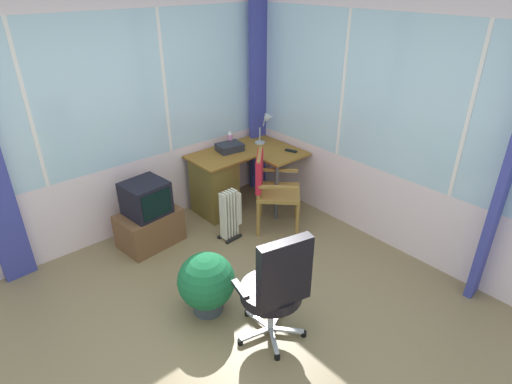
# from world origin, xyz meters

# --- Properties ---
(ground) EXTENTS (5.16, 5.03, 0.06)m
(ground) POSITION_xyz_m (0.00, 0.00, -0.03)
(ground) COLOR olive
(north_window_panel) EXTENTS (4.16, 0.07, 2.56)m
(north_window_panel) POSITION_xyz_m (0.00, 2.04, 1.27)
(north_window_panel) COLOR silver
(north_window_panel) RESTS_ON ground
(east_window_panel) EXTENTS (0.07, 4.03, 2.56)m
(east_window_panel) POSITION_xyz_m (2.11, -0.00, 1.27)
(east_window_panel) COLOR silver
(east_window_panel) RESTS_ON ground
(curtain_corner) EXTENTS (0.29, 0.09, 2.46)m
(curtain_corner) POSITION_xyz_m (1.98, 1.91, 1.23)
(curtain_corner) COLOR #3B3F96
(curtain_corner) RESTS_ON ground
(curtain_east_far) EXTENTS (0.29, 0.09, 2.46)m
(curtain_east_far) POSITION_xyz_m (2.03, -1.11, 1.23)
(curtain_east_far) COLOR #3B3F96
(curtain_east_far) RESTS_ON ground
(desk) EXTENTS (1.24, 0.96, 0.73)m
(desk) POSITION_xyz_m (1.11, 1.68, 0.40)
(desk) COLOR #8F6025
(desk) RESTS_ON ground
(desk_lamp) EXTENTS (0.24, 0.21, 0.40)m
(desk_lamp) POSITION_xyz_m (1.88, 1.64, 1.00)
(desk_lamp) COLOR #B2B7BC
(desk_lamp) RESTS_ON desk
(tv_remote) EXTENTS (0.09, 0.16, 0.02)m
(tv_remote) POSITION_xyz_m (1.90, 1.23, 0.74)
(tv_remote) COLOR black
(tv_remote) RESTS_ON desk
(spray_bottle) EXTENTS (0.06, 0.06, 0.22)m
(spray_bottle) POSITION_xyz_m (1.45, 1.86, 0.84)
(spray_bottle) COLOR pink
(spray_bottle) RESTS_ON desk
(paper_tray) EXTENTS (0.33, 0.27, 0.09)m
(paper_tray) POSITION_xyz_m (1.36, 1.75, 0.78)
(paper_tray) COLOR #272932
(paper_tray) RESTS_ON desk
(wooden_armchair) EXTENTS (0.68, 0.68, 0.92)m
(wooden_armchair) POSITION_xyz_m (1.32, 1.02, 0.58)
(wooden_armchair) COLOR olive
(wooden_armchair) RESTS_ON ground
(office_chair) EXTENTS (0.63, 0.58, 1.04)m
(office_chair) POSITION_xyz_m (0.20, -0.31, 0.57)
(office_chair) COLOR #B7B7BF
(office_chair) RESTS_ON ground
(tv_on_stand) EXTENTS (0.68, 0.51, 0.75)m
(tv_on_stand) POSITION_xyz_m (0.12, 1.61, 0.33)
(tv_on_stand) COLOR brown
(tv_on_stand) RESTS_ON ground
(space_heater) EXTENTS (0.27, 0.18, 0.59)m
(space_heater) POSITION_xyz_m (0.86, 1.12, 0.30)
(space_heater) COLOR silver
(space_heater) RESTS_ON ground
(potted_plant) EXTENTS (0.50, 0.50, 0.58)m
(potted_plant) POSITION_xyz_m (-0.02, 0.34, 0.31)
(potted_plant) COLOR #394148
(potted_plant) RESTS_ON ground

